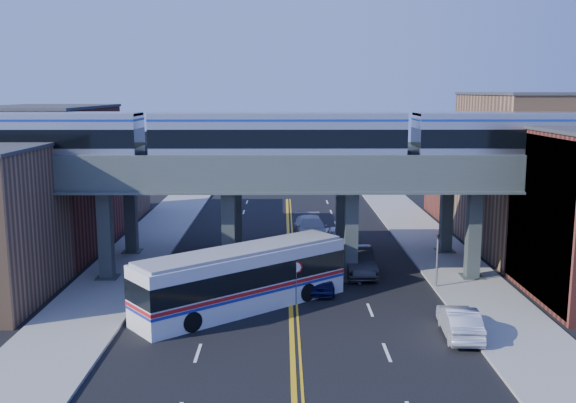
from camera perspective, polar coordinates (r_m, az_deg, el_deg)
name	(u,v)px	position (r m, az deg, el deg)	size (l,w,h in m)	color
ground	(291,323)	(35.03, 0.31, -10.74)	(120.00, 120.00, 0.00)	black
sidewalk_west	(123,271)	(45.86, -14.46, -5.96)	(5.00, 70.00, 0.16)	gray
sidewalk_east	(456,270)	(46.08, 14.67, -5.90)	(5.00, 70.00, 0.16)	gray
building_west_b	(48,181)	(52.48, -20.58, 1.73)	(8.00, 14.00, 11.00)	maroon
building_west_c	(97,178)	(64.92, -16.60, 2.05)	(8.00, 10.00, 8.00)	#896447
building_east_b	(529,174)	(52.72, 20.63, 2.31)	(8.00, 14.00, 12.00)	#896447
building_east_c	(477,172)	(65.10, 16.49, 2.52)	(8.00, 10.00, 9.00)	maroon
mural_panel	(538,221)	(40.44, 21.33, -1.62)	(0.10, 9.50, 9.50)	teal
elevated_viaduct_near	(290,183)	(41.21, 0.17, 1.68)	(52.00, 3.60, 7.40)	#3F4946
elevated_viaduct_far	(289,170)	(48.15, 0.08, 2.86)	(52.00, 3.60, 7.40)	#3F4946
transit_train	(278,138)	(40.91, -0.91, 5.69)	(49.51, 3.11, 3.62)	black
stop_sign	(296,275)	(37.32, 0.71, -6.59)	(0.76, 0.09, 2.63)	slate
traffic_signal	(437,253)	(41.21, 13.14, -4.49)	(0.15, 0.18, 4.10)	slate
transit_bus	(243,279)	(36.80, -4.01, -6.89)	(12.05, 10.43, 3.38)	silver
car_lane_a	(319,278)	(40.32, 2.78, -6.80)	(1.83, 4.54, 1.55)	#111240
car_lane_b	(358,261)	(43.95, 6.25, -5.27)	(1.92, 5.50, 1.81)	#272729
car_lane_c	(339,239)	(50.80, 4.54, -3.33)	(2.59, 5.61, 1.56)	white
car_lane_d	(311,228)	(53.88, 2.05, -2.39)	(2.57, 6.33, 1.84)	#9A9B9F
car_parked_curb	(460,322)	(34.14, 15.01, -10.27)	(1.62, 4.65, 1.53)	#B9BABE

